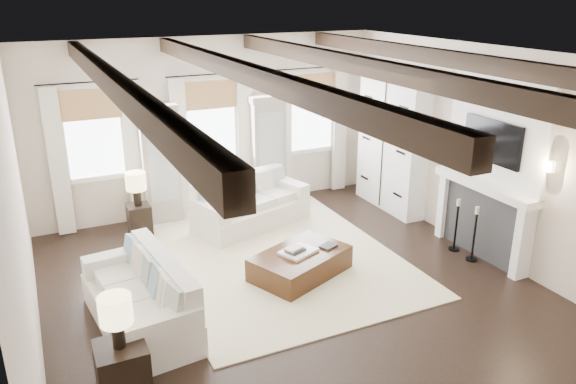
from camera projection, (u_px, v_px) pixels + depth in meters
name	position (u px, v px, depth m)	size (l,w,h in m)	color
ground	(302.00, 298.00, 7.62)	(7.50, 7.50, 0.00)	black
room_shell	(321.00, 142.00, 8.04)	(6.54, 7.54, 3.22)	beige
area_rug	(272.00, 253.00, 8.90)	(3.50, 4.77, 0.02)	beige
sofa_back	(249.00, 205.00, 9.91)	(2.21, 1.48, 0.87)	white
sofa_left	(144.00, 299.00, 6.90)	(1.14, 2.13, 0.87)	white
ottoman	(300.00, 264.00, 8.18)	(1.40, 0.87, 0.37)	black
tray	(298.00, 252.00, 8.10)	(0.50, 0.38, 0.04)	white
book_lower	(295.00, 250.00, 8.06)	(0.26, 0.20, 0.04)	#262628
book_upper	(293.00, 248.00, 8.02)	(0.22, 0.17, 0.03)	beige
book_loose	(328.00, 246.00, 8.29)	(0.24, 0.18, 0.03)	#262628
side_table_front	(122.00, 367.00, 5.82)	(0.52, 0.52, 0.52)	black
lamp_front	(116.00, 313.00, 5.60)	(0.34, 0.34, 0.58)	black
side_table_back	(140.00, 221.00, 9.46)	(0.37, 0.37, 0.56)	black
lamp_back	(136.00, 183.00, 9.23)	(0.33, 0.33, 0.58)	black
candlestick_near	(474.00, 238.00, 8.58)	(0.18, 0.18, 0.88)	black
candlestick_far	(456.00, 229.00, 8.93)	(0.18, 0.18, 0.87)	black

